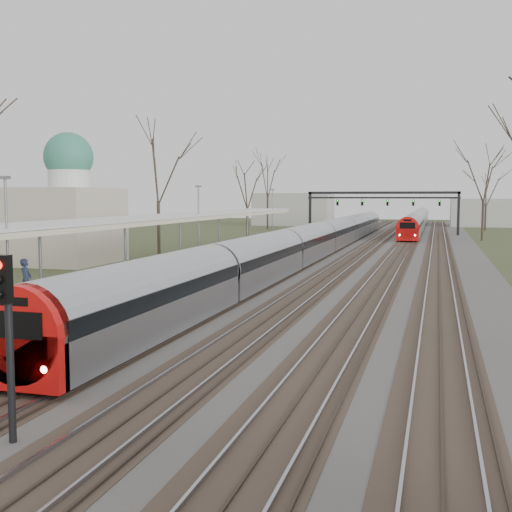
{
  "coord_description": "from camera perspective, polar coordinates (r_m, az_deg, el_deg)",
  "views": [
    {
      "loc": [
        7.79,
        -6.47,
        5.27
      ],
      "look_at": [
        -1.92,
        27.79,
        2.0
      ],
      "focal_mm": 45.0,
      "sensor_mm": 36.0,
      "label": 1
    }
  ],
  "objects": [
    {
      "name": "track_bed",
      "position": [
        62.15,
        8.81,
        0.38
      ],
      "size": [
        24.0,
        160.0,
        0.22
      ],
      "color": "#474442",
      "rests_on": "ground"
    },
    {
      "name": "platform",
      "position": [
        47.33,
        -5.11,
        -0.56
      ],
      "size": [
        3.5,
        69.0,
        1.0
      ],
      "primitive_type": "cube",
      "color": "#9E9B93",
      "rests_on": "ground"
    },
    {
      "name": "canopy",
      "position": [
        42.93,
        -7.3,
        3.41
      ],
      "size": [
        4.1,
        50.0,
        3.11
      ],
      "color": "slate",
      "rests_on": "platform"
    },
    {
      "name": "dome_building",
      "position": [
        53.39,
        -17.76,
        3.34
      ],
      "size": [
        10.0,
        8.0,
        10.3
      ],
      "color": "#C1B5A0",
      "rests_on": "ground"
    },
    {
      "name": "signal_gantry",
      "position": [
        91.77,
        11.18,
        4.92
      ],
      "size": [
        21.0,
        0.59,
        6.08
      ],
      "color": "black",
      "rests_on": "ground"
    },
    {
      "name": "tree_west_far",
      "position": [
        59.91,
        -8.72,
        7.82
      ],
      "size": [
        5.5,
        5.5,
        11.33
      ],
      "color": "#2D231C",
      "rests_on": "ground"
    },
    {
      "name": "train_near",
      "position": [
        59.65,
        5.86,
        1.58
      ],
      "size": [
        2.62,
        90.21,
        3.05
      ],
      "color": "#9799A0",
      "rests_on": "ground"
    },
    {
      "name": "train_far",
      "position": [
        112.54,
        14.16,
        3.16
      ],
      "size": [
        2.62,
        75.21,
        3.05
      ],
      "color": "#9799A0",
      "rests_on": "ground"
    },
    {
      "name": "passenger",
      "position": [
        27.81,
        -19.77,
        -2.05
      ],
      "size": [
        0.58,
        0.73,
        1.78
      ],
      "primitive_type": "imported",
      "rotation": [
        0.0,
        0.0,
        1.83
      ],
      "color": "#28314E",
      "rests_on": "platform"
    },
    {
      "name": "signal_post",
      "position": [
        14.3,
        -21.29,
        -5.38
      ],
      "size": [
        0.35,
        0.45,
        4.1
      ],
      "color": "black",
      "rests_on": "ground"
    }
  ]
}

